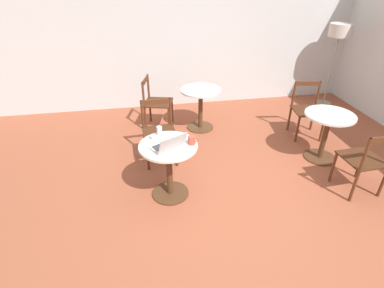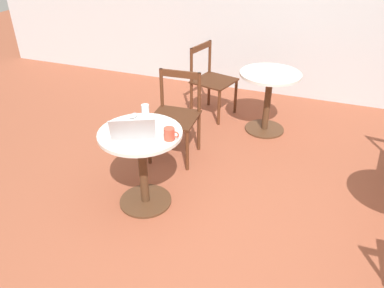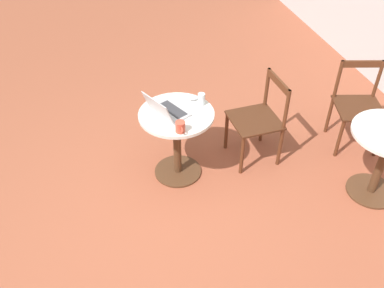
# 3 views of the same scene
# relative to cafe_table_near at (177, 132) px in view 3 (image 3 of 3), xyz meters

# --- Properties ---
(ground_plane) EXTENTS (16.00, 16.00, 0.00)m
(ground_plane) POSITION_rel_cafe_table_near_xyz_m (0.77, -0.39, -0.50)
(ground_plane) COLOR #9E5138
(cafe_table_near) EXTENTS (0.68, 0.68, 0.71)m
(cafe_table_near) POSITION_rel_cafe_table_near_xyz_m (0.00, 0.00, 0.00)
(cafe_table_near) COLOR #51331E
(cafe_table_near) RESTS_ON ground_plane
(chair_near_back) EXTENTS (0.48, 0.48, 0.87)m
(chair_near_back) POSITION_rel_cafe_table_near_xyz_m (-0.05, 0.83, -0.05)
(chair_near_back) COLOR #562D19
(chair_near_back) RESTS_ON ground_plane
(chair_far_left) EXTENTS (0.55, 0.55, 0.87)m
(chair_far_left) POSITION_rel_cafe_table_near_xyz_m (-0.01, 1.88, -0.05)
(chair_far_left) COLOR #562D19
(chair_far_left) RESTS_ON ground_plane
(laptop) EXTENTS (0.43, 0.41, 0.21)m
(laptop) POSITION_rel_cafe_table_near_xyz_m (-0.01, -0.08, 0.25)
(laptop) COLOR #B7B7BC
(laptop) RESTS_ON cafe_table_near
(mouse) EXTENTS (0.06, 0.10, 0.03)m
(mouse) POSITION_rel_cafe_table_near_xyz_m (-0.17, 0.21, 0.22)
(mouse) COLOR #B7B7BC
(mouse) RESTS_ON cafe_table_near
(mug) EXTENTS (0.12, 0.08, 0.10)m
(mug) POSITION_rel_cafe_table_near_xyz_m (0.27, -0.03, 0.26)
(mug) COLOR #C64C38
(mug) RESTS_ON cafe_table_near
(drinking_glass) EXTENTS (0.07, 0.07, 0.11)m
(drinking_glass) POSITION_rel_cafe_table_near_xyz_m (-0.07, 0.25, 0.26)
(drinking_glass) COLOR silver
(drinking_glass) RESTS_ON cafe_table_near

